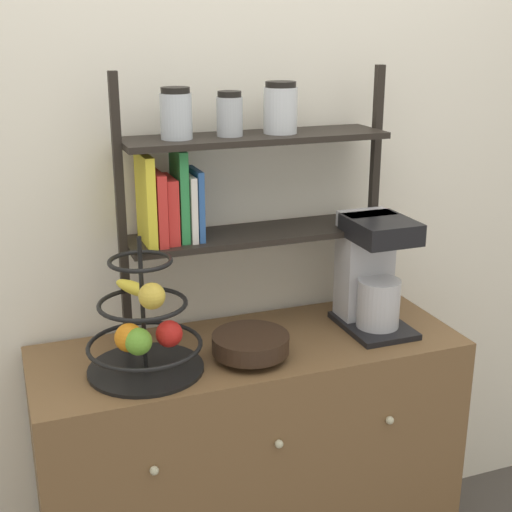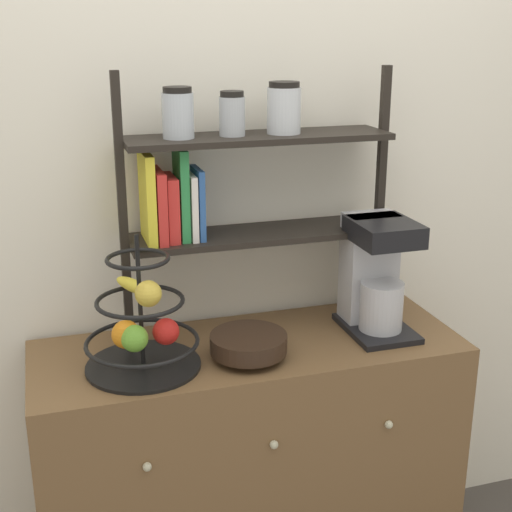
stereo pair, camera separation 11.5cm
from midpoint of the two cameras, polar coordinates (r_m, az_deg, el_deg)
The scene contains 6 objects.
wall_back at distance 2.20m, azimuth -4.48°, elevation 5.85°, with size 7.00×0.05×2.60m, color silver.
sideboard at distance 2.31m, azimuth -1.97°, elevation -16.99°, with size 1.25×0.47×0.87m.
coffee_maker at distance 2.18m, azimuth 7.74°, elevation -1.20°, with size 0.18×0.26×0.35m.
fruit_stand at distance 1.92m, azimuth -10.64°, elevation -5.92°, with size 0.31×0.31×0.38m.
wooden_bowl at distance 1.99m, azimuth -2.11°, elevation -7.11°, with size 0.22×0.22×0.07m.
shelf_hutch at distance 2.04m, azimuth -4.20°, elevation 6.33°, with size 0.81×0.20×0.78m.
Camera 1 is at (-0.65, -1.55, 1.77)m, focal length 50.00 mm.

